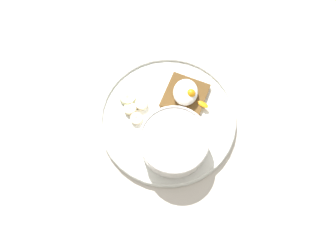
{
  "coord_description": "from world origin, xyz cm",
  "views": [
    {
      "loc": [
        -25.19,
        -3.38,
        70.78
      ],
      "look_at": [
        0.0,
        0.0,
        5.0
      ],
      "focal_mm": 35.0,
      "sensor_mm": 36.0,
      "label": 1
    }
  ],
  "objects_px": {
    "banana_slice_left": "(142,104)",
    "banana_slice_right": "(128,97)",
    "oatmeal_bowl": "(174,142)",
    "poached_egg": "(186,92)",
    "toast_slice": "(185,96)",
    "banana_slice_back": "(137,118)",
    "banana_slice_front": "(130,109)"
  },
  "relations": [
    {
      "from": "banana_slice_right",
      "to": "banana_slice_back",
      "type": "bearing_deg",
      "value": -148.74
    },
    {
      "from": "oatmeal_bowl",
      "to": "banana_slice_back",
      "type": "bearing_deg",
      "value": 60.61
    },
    {
      "from": "banana_slice_left",
      "to": "banana_slice_front",
      "type": "bearing_deg",
      "value": 122.17
    },
    {
      "from": "oatmeal_bowl",
      "to": "poached_egg",
      "type": "relative_size",
      "value": 1.72
    },
    {
      "from": "oatmeal_bowl",
      "to": "banana_slice_right",
      "type": "relative_size",
      "value": 2.79
    },
    {
      "from": "toast_slice",
      "to": "banana_slice_back",
      "type": "relative_size",
      "value": 3.49
    },
    {
      "from": "toast_slice",
      "to": "oatmeal_bowl",
      "type": "bearing_deg",
      "value": 174.87
    },
    {
      "from": "banana_slice_back",
      "to": "banana_slice_right",
      "type": "distance_m",
      "value": 0.05
    },
    {
      "from": "banana_slice_front",
      "to": "oatmeal_bowl",
      "type": "bearing_deg",
      "value": -123.37
    },
    {
      "from": "poached_egg",
      "to": "banana_slice_right",
      "type": "xyz_separation_m",
      "value": [
        -0.02,
        0.13,
        -0.02
      ]
    },
    {
      "from": "oatmeal_bowl",
      "to": "banana_slice_front",
      "type": "bearing_deg",
      "value": 56.63
    },
    {
      "from": "toast_slice",
      "to": "banana_slice_right",
      "type": "height_order",
      "value": "banana_slice_right"
    },
    {
      "from": "toast_slice",
      "to": "banana_slice_back",
      "type": "bearing_deg",
      "value": 124.47
    },
    {
      "from": "oatmeal_bowl",
      "to": "banana_slice_right",
      "type": "distance_m",
      "value": 0.15
    },
    {
      "from": "banana_slice_left",
      "to": "banana_slice_right",
      "type": "distance_m",
      "value": 0.04
    },
    {
      "from": "toast_slice",
      "to": "banana_slice_left",
      "type": "distance_m",
      "value": 0.1
    },
    {
      "from": "toast_slice",
      "to": "banana_slice_left",
      "type": "relative_size",
      "value": 2.89
    },
    {
      "from": "oatmeal_bowl",
      "to": "banana_slice_front",
      "type": "xyz_separation_m",
      "value": [
        0.07,
        0.11,
        -0.02
      ]
    },
    {
      "from": "banana_slice_left",
      "to": "banana_slice_right",
      "type": "height_order",
      "value": "same"
    },
    {
      "from": "banana_slice_front",
      "to": "banana_slice_right",
      "type": "bearing_deg",
      "value": 21.91
    },
    {
      "from": "toast_slice",
      "to": "poached_egg",
      "type": "relative_size",
      "value": 1.33
    },
    {
      "from": "poached_egg",
      "to": "banana_slice_left",
      "type": "distance_m",
      "value": 0.1
    },
    {
      "from": "oatmeal_bowl",
      "to": "banana_slice_right",
      "type": "xyz_separation_m",
      "value": [
        0.1,
        0.12,
        -0.02
      ]
    },
    {
      "from": "oatmeal_bowl",
      "to": "poached_egg",
      "type": "height_order",
      "value": "oatmeal_bowl"
    },
    {
      "from": "banana_slice_left",
      "to": "toast_slice",
      "type": "bearing_deg",
      "value": -70.34
    },
    {
      "from": "poached_egg",
      "to": "banana_slice_right",
      "type": "height_order",
      "value": "poached_egg"
    },
    {
      "from": "banana_slice_front",
      "to": "banana_slice_left",
      "type": "xyz_separation_m",
      "value": [
        0.01,
        -0.02,
        0.0
      ]
    },
    {
      "from": "toast_slice",
      "to": "banana_slice_front",
      "type": "xyz_separation_m",
      "value": [
        -0.05,
        0.12,
        0.0
      ]
    },
    {
      "from": "toast_slice",
      "to": "poached_egg",
      "type": "bearing_deg",
      "value": -114.14
    },
    {
      "from": "poached_egg",
      "to": "banana_slice_back",
      "type": "xyz_separation_m",
      "value": [
        -0.07,
        0.1,
        -0.02
      ]
    },
    {
      "from": "banana_slice_left",
      "to": "banana_slice_right",
      "type": "bearing_deg",
      "value": 70.31
    },
    {
      "from": "oatmeal_bowl",
      "to": "poached_egg",
      "type": "distance_m",
      "value": 0.12
    }
  ]
}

